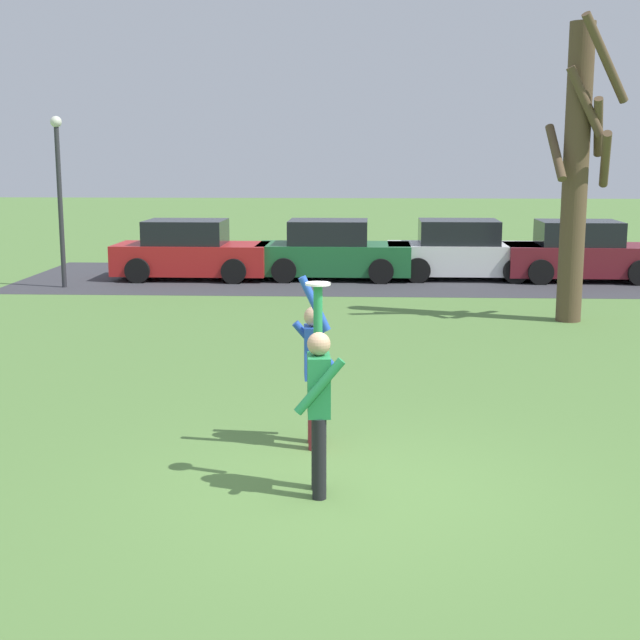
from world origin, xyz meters
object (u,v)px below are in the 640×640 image
object	(u,v)px
parked_car_green	(332,252)
parked_car_white	(462,252)
lamppost_by_lot	(59,185)
parked_car_red	(191,252)
frisbee_disc	(318,284)
parked_car_maroon	(582,253)
person_defender	(314,364)
bare_tree_tall	(577,168)
person_catcher	(319,399)

from	to	relation	value
parked_car_green	parked_car_white	distance (m)	3.52
parked_car_white	lamppost_by_lot	world-z (taller)	lamppost_by_lot
lamppost_by_lot	parked_car_red	bearing A→B (deg)	31.05
frisbee_disc	parked_car_white	size ratio (longest dim) A/B	0.06
parked_car_white	parked_car_maroon	world-z (taller)	same
person_defender	parked_car_red	world-z (taller)	person_defender
parked_car_green	parked_car_white	size ratio (longest dim) A/B	1.00
person_defender	bare_tree_tall	distance (m)	9.67
parked_car_green	lamppost_by_lot	distance (m)	7.27
frisbee_disc	parked_car_green	size ratio (longest dim) A/B	0.06
person_defender	parked_car_green	distance (m)	14.20
parked_car_white	lamppost_by_lot	bearing A→B (deg)	-167.66
person_defender	parked_car_maroon	size ratio (longest dim) A/B	0.50
person_catcher	parked_car_red	world-z (taller)	person_catcher
lamppost_by_lot	bare_tree_tall	bearing A→B (deg)	-19.20
person_defender	frisbee_disc	size ratio (longest dim) A/B	8.16
frisbee_disc	lamppost_by_lot	distance (m)	15.30
person_defender	frisbee_disc	distance (m)	1.68
person_defender	lamppost_by_lot	world-z (taller)	lamppost_by_lot
person_catcher	parked_car_maroon	xyz separation A→B (m)	(6.26, 15.70, -0.25)
parked_car_white	parked_car_maroon	bearing A→B (deg)	-2.81
person_defender	parked_car_maroon	world-z (taller)	person_defender
parked_car_white	bare_tree_tall	size ratio (longest dim) A/B	0.69
person_catcher	parked_car_green	bearing A→B (deg)	-3.47
person_catcher	parked_car_white	bearing A→B (deg)	-16.02
parked_car_maroon	person_defender	bearing A→B (deg)	-113.67
person_catcher	parked_car_white	world-z (taller)	person_catcher
parked_car_maroon	lamppost_by_lot	distance (m)	13.70
bare_tree_tall	lamppost_by_lot	xyz separation A→B (m)	(-11.79, 4.11, -0.49)
frisbee_disc	lamppost_by_lot	size ratio (longest dim) A/B	0.06
frisbee_disc	parked_car_maroon	world-z (taller)	frisbee_disc
bare_tree_tall	person_defender	bearing A→B (deg)	-120.26
person_catcher	parked_car_red	distance (m)	16.07
person_catcher	frisbee_disc	bearing A→B (deg)	0.00
parked_car_red	person_defender	bearing A→B (deg)	-73.08
parked_car_red	bare_tree_tall	world-z (taller)	bare_tree_tall
frisbee_disc	bare_tree_tall	xyz separation A→B (m)	(4.65, 9.41, 0.99)
frisbee_disc	lamppost_by_lot	world-z (taller)	lamppost_by_lot
parked_car_green	bare_tree_tall	distance (m)	8.21
parked_car_maroon	bare_tree_tall	xyz separation A→B (m)	(-1.63, -6.07, 2.35)
person_catcher	bare_tree_tall	xyz separation A→B (m)	(4.63, 9.63, 2.10)
parked_car_green	bare_tree_tall	bearing A→B (deg)	-49.64
parked_car_white	person_catcher	bearing A→B (deg)	-100.51
person_catcher	parked_car_white	distance (m)	16.19
person_catcher	frisbee_disc	xyz separation A→B (m)	(-0.02, 0.22, 1.11)
parked_car_maroon	person_catcher	bearing A→B (deg)	-111.20
frisbee_disc	parked_car_white	bearing A→B (deg)	78.73
person_catcher	parked_car_red	bearing A→B (deg)	10.36
person_catcher	lamppost_by_lot	size ratio (longest dim) A/B	0.49
parked_car_green	parked_car_white	world-z (taller)	same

